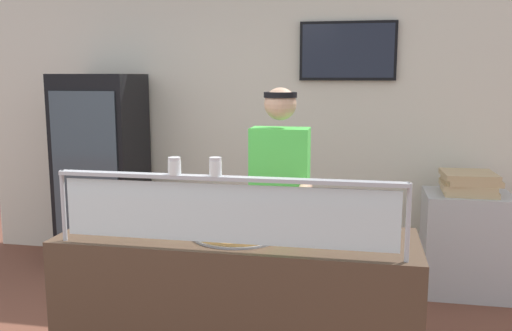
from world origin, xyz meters
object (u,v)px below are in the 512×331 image
Objects in this scene: pizza_tray at (237,233)px; drink_fridge at (102,172)px; pepper_flake_shaker at (215,168)px; worker_figure at (280,202)px; pizza_server at (237,230)px; parmesan_shaker at (174,167)px; pizza_box_stack at (469,183)px.

drink_fridge is at bearing 133.03° from pizza_tray.
worker_figure is (0.20, 0.88, -0.37)m from pepper_flake_shaker.
pizza_server is at bearing -91.93° from pizza_tray.
drink_fridge is (-1.77, 1.89, -0.04)m from pizza_tray.
pizza_tray is 2.59m from drink_fridge.
pizza_tray is 0.29× the size of worker_figure.
drink_fridge reaches higher than pepper_flake_shaker.
pepper_flake_shaker reaches higher than pizza_server.
parmesan_shaker reaches higher than pizza_tray.
pizza_server is 2.95× the size of pepper_flake_shaker.
drink_fridge is (-1.72, 2.16, -0.45)m from pepper_flake_shaker.
pizza_box_stack reaches higher than pizza_server.
pepper_flake_shaker is (-0.05, -0.26, 0.41)m from pizza_tray.
pizza_box_stack is (1.55, 1.85, -0.01)m from pizza_tray.
drink_fridge is at bearing 146.34° from worker_figure.
pizza_server is 0.53m from parmesan_shaker.
pizza_tray is at bearing -129.97° from pizza_box_stack.
drink_fridge is at bearing 130.29° from pizza_server.
worker_figure is 0.95× the size of drink_fridge.
worker_figure reaches higher than parmesan_shaker.
worker_figure reaches higher than pepper_flake_shaker.
worker_figure is 2.30m from drink_fridge.
pizza_box_stack is (1.81, 2.11, -0.42)m from parmesan_shaker.
drink_fridge is at bearing 124.83° from parmesan_shaker.
parmesan_shaker is at bearing -130.66° from pizza_box_stack.
parmesan_shaker is 2.82m from pizza_box_stack.
worker_figure is at bearing 76.64° from pizza_tray.
pizza_tray is 2.41m from pizza_box_stack.
parmesan_shaker is at bearing -115.04° from worker_figure.
parmesan_shaker is 0.05× the size of worker_figure.
parmesan_shaker is (-0.26, -0.24, 0.39)m from pizza_server.
pizza_server is at bearing -47.28° from drink_fridge.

